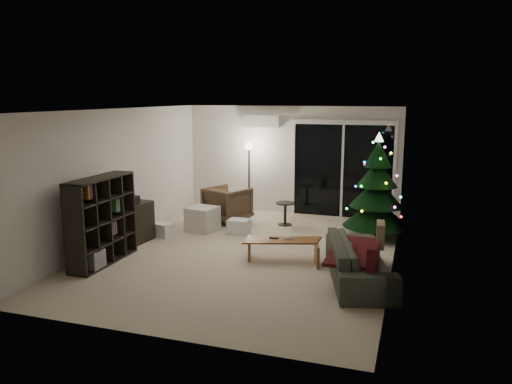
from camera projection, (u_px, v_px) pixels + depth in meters
room at (292, 184)px, 9.85m from camera, size 6.50×7.51×2.60m
bookshelf at (93, 220)px, 8.22m from camera, size 0.89×1.47×1.44m
media_cabinet at (126, 226)px, 9.18m from camera, size 0.56×1.24×0.75m
stereo at (125, 201)px, 9.09m from camera, size 0.38×0.45×0.16m
armchair at (227, 204)px, 10.96m from camera, size 1.08×1.10×0.77m
ottoman at (203, 219)px, 10.21m from camera, size 0.63×0.63×0.49m
cardboard_box_a at (163, 230)px, 9.82m from camera, size 0.43×0.37×0.27m
cardboard_box_b at (239, 227)px, 10.01m from camera, size 0.43×0.32×0.29m
side_table at (285, 214)px, 10.66m from camera, size 0.49×0.49×0.49m
floor_lamp at (249, 180)px, 11.50m from camera, size 0.26×0.26×1.63m
sofa at (359, 261)px, 7.46m from camera, size 1.33×2.23×0.61m
sofa_throw at (353, 251)px, 7.46m from camera, size 0.65×1.50×0.05m
cushion_a at (380, 235)px, 7.94m from camera, size 0.15×0.41×0.40m
cushion_b at (373, 260)px, 6.73m from camera, size 0.15×0.41×0.40m
coffee_table at (282, 251)px, 8.30m from camera, size 1.30×0.77×0.39m
remote_a at (274, 238)px, 8.31m from camera, size 0.15×0.05×0.02m
remote_b at (289, 238)px, 8.28m from camera, size 0.15×0.09×0.02m
christmas_tree at (377, 186)px, 9.58m from camera, size 1.32×1.32×2.05m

